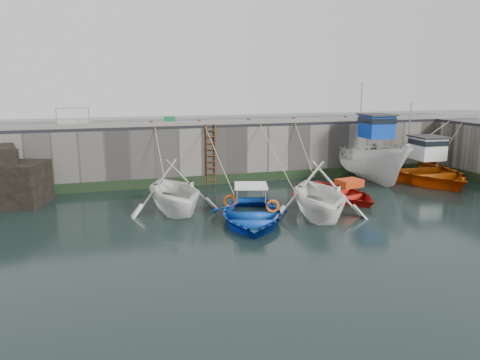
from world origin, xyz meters
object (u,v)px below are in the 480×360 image
object	(u,v)px
fish_crate	(170,119)
boat_far_white	(369,159)
bollard_e	(345,118)
bollard_b	(200,122)
boat_near_navy	(337,198)
bollard_d	(294,120)
boat_far_orange	(419,170)
bollard_c	(249,121)
boat_near_white	(174,211)
boat_near_blue	(251,221)
bollard_a	(151,123)
ladder	(211,155)
boat_near_blacktrim	(318,216)

from	to	relation	value
fish_crate	boat_far_white	bearing A→B (deg)	-1.43
fish_crate	bollard_e	xyz separation A→B (m)	(9.74, -2.18, -0.01)
bollard_b	boat_near_navy	bearing A→B (deg)	-40.86
boat_far_white	bollard_d	distance (m)	4.76
boat_far_orange	bollard_c	xyz separation A→B (m)	(-9.30, 2.29, 2.79)
boat_near_white	boat_near_blue	world-z (taller)	boat_near_white
bollard_c	boat_far_orange	bearing A→B (deg)	-13.84
bollard_c	boat_near_blue	bearing A→B (deg)	-106.92
boat_near_navy	bollard_e	bearing A→B (deg)	45.16
boat_near_white	boat_far_orange	world-z (taller)	boat_far_orange
boat_near_white	bollard_a	bearing A→B (deg)	86.44
boat_near_white	boat_far_white	world-z (taller)	boat_far_white
fish_crate	bollard_c	distance (m)	4.51
ladder	bollard_b	xyz separation A→B (m)	(-0.50, 0.34, 1.71)
boat_near_navy	bollard_a	xyz separation A→B (m)	(-8.04, 4.79, 3.30)
boat_near_navy	boat_far_white	bearing A→B (deg)	28.55
boat_near_blue	fish_crate	size ratio (longest dim) A/B	8.62
ladder	fish_crate	world-z (taller)	fish_crate
boat_far_orange	bollard_a	size ratio (longest dim) A/B	27.82
boat_far_orange	bollard_e	distance (m)	5.03
boat_near_navy	bollard_b	distance (m)	8.04
ladder	boat_near_blacktrim	bearing A→B (deg)	-67.83
boat_near_white	bollard_d	world-z (taller)	bollard_d
ladder	bollard_a	world-z (taller)	bollard_a
boat_near_white	boat_near_navy	bearing A→B (deg)	-6.75
boat_far_orange	bollard_c	bearing A→B (deg)	168.63
boat_near_white	bollard_a	world-z (taller)	bollard_a
boat_near_blue	bollard_e	distance (m)	11.27
boat_near_blacktrim	boat_far_white	size ratio (longest dim) A/B	0.67
boat_near_white	boat_far_orange	distance (m)	14.42
bollard_c	ladder	bearing A→B (deg)	-171.33
ladder	bollard_a	xyz separation A→B (m)	(-3.00, 0.34, 1.71)
ladder	boat_near_white	size ratio (longest dim) A/B	0.68
boat_near_blue	bollard_d	xyz separation A→B (m)	(4.80, 7.22, 3.30)
fish_crate	boat_far_orange	bearing A→B (deg)	-1.03
bollard_b	bollard_e	world-z (taller)	same
boat_near_blacktrim	bollard_a	world-z (taller)	bollard_a
boat_near_blue	bollard_a	distance (m)	8.48
boat_near_blacktrim	boat_near_navy	xyz separation A→B (m)	(2.20, 2.51, 0.00)
ladder	fish_crate	distance (m)	3.51
boat_near_blacktrim	ladder	bearing A→B (deg)	123.34
boat_far_white	ladder	bearing A→B (deg)	175.12
boat_far_white	bollard_a	bearing A→B (deg)	175.35
boat_far_white	fish_crate	bearing A→B (deg)	163.36
boat_near_blacktrim	bollard_b	distance (m)	8.69
bollard_a	fish_crate	bearing A→B (deg)	60.04
ladder	bollard_e	size ratio (longest dim) A/B	11.43
ladder	bollard_e	xyz separation A→B (m)	(8.00, 0.34, 1.71)
fish_crate	bollard_b	size ratio (longest dim) A/B	2.07
boat_near_white	bollard_e	world-z (taller)	bollard_e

